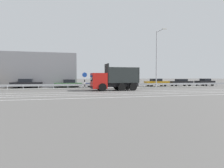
{
  "coord_description": "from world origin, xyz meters",
  "views": [
    {
      "loc": [
        -5.7,
        -25.06,
        1.85
      ],
      "look_at": [
        0.07,
        0.01,
        0.81
      ],
      "focal_mm": 28.0,
      "sensor_mm": 36.0,
      "label": 1
    }
  ],
  "objects": [
    {
      "name": "parked_car_7",
      "position": [
        15.89,
        6.36,
        0.75
      ],
      "size": [
        4.66,
        1.9,
        1.44
      ],
      "rotation": [
        0.0,
        0.0,
        1.56
      ],
      "color": "black",
      "rests_on": "ground_plane"
    },
    {
      "name": "background_building_0",
      "position": [
        -13.61,
        15.03,
        3.08
      ],
      "size": [
        17.49,
        15.76,
        6.16
      ],
      "primitive_type": "cube",
      "color": "gray",
      "rests_on": "ground_plane"
    },
    {
      "name": "lane_strip_3",
      "position": [
        0.09,
        -9.77,
        0.0
      ],
      "size": [
        63.86,
        0.16,
        0.01
      ],
      "primitive_type": "cube",
      "color": "silver",
      "rests_on": "ground_plane"
    },
    {
      "name": "median_road_sign",
      "position": [
        -3.8,
        1.73,
        1.37
      ],
      "size": [
        0.77,
        0.16,
        2.57
      ],
      "color": "white",
      "rests_on": "ground_plane"
    },
    {
      "name": "parked_car_2",
      "position": [
        -13.04,
        6.4,
        0.77
      ],
      "size": [
        4.94,
        2.26,
        1.55
      ],
      "rotation": [
        0.0,
        0.0,
        -1.5
      ],
      "color": "black",
      "rests_on": "ground_plane"
    },
    {
      "name": "parked_car_3",
      "position": [
        -6.28,
        6.15,
        0.71
      ],
      "size": [
        4.79,
        2.2,
        1.41
      ],
      "rotation": [
        0.0,
        0.0,
        1.65
      ],
      "color": "#335B33",
      "rests_on": "ground_plane"
    },
    {
      "name": "median_island",
      "position": [
        0.0,
        1.73,
        0.09
      ],
      "size": [
        35.12,
        1.1,
        0.18
      ],
      "primitive_type": "cube",
      "color": "gray",
      "rests_on": "ground_plane"
    },
    {
      "name": "ground_plane",
      "position": [
        0.0,
        0.0,
        0.0
      ],
      "size": [
        320.0,
        320.0,
        0.0
      ],
      "primitive_type": "plane",
      "color": "#605E5B"
    },
    {
      "name": "parked_car_8",
      "position": [
        21.57,
        6.29,
        0.77
      ],
      "size": [
        3.89,
        1.89,
        1.52
      ],
      "rotation": [
        0.0,
        0.0,
        1.61
      ],
      "color": "black",
      "rests_on": "ground_plane"
    },
    {
      "name": "lane_strip_2",
      "position": [
        0.09,
        -7.55,
        0.0
      ],
      "size": [
        63.86,
        0.16,
        0.01
      ],
      "primitive_type": "cube",
      "color": "silver",
      "rests_on": "ground_plane"
    },
    {
      "name": "dump_truck",
      "position": [
        -0.69,
        -1.74,
        1.27
      ],
      "size": [
        6.64,
        2.79,
        3.64
      ],
      "rotation": [
        0.0,
        0.0,
        1.6
      ],
      "color": "red",
      "rests_on": "ground_plane"
    },
    {
      "name": "parked_car_5",
      "position": [
        3.96,
        6.27,
        0.68
      ],
      "size": [
        4.89,
        2.01,
        1.35
      ],
      "rotation": [
        0.0,
        0.0,
        -1.63
      ],
      "color": "#A3A3A8",
      "rests_on": "ground_plane"
    },
    {
      "name": "street_lamp_1",
      "position": [
        8.07,
        1.5,
        5.24
      ],
      "size": [
        0.7,
        2.66,
        9.4
      ],
      "color": "#ADADB2",
      "rests_on": "ground_plane"
    },
    {
      "name": "lane_strip_0",
      "position": [
        0.09,
        -3.52,
        0.0
      ],
      "size": [
        63.86,
        0.16,
        0.01
      ],
      "primitive_type": "cube",
      "color": "silver",
      "rests_on": "ground_plane"
    },
    {
      "name": "lane_strip_1",
      "position": [
        0.09,
        -5.85,
        0.0
      ],
      "size": [
        63.86,
        0.16,
        0.01
      ],
      "primitive_type": "cube",
      "color": "silver",
      "rests_on": "ground_plane"
    },
    {
      "name": "median_guardrail",
      "position": [
        0.0,
        2.65,
        0.57
      ],
      "size": [
        63.86,
        0.09,
        0.78
      ],
      "color": "#9EA0A5",
      "rests_on": "ground_plane"
    },
    {
      "name": "parked_car_4",
      "position": [
        -1.29,
        6.54,
        0.68
      ],
      "size": [
        4.32,
        2.21,
        1.36
      ],
      "rotation": [
        0.0,
        0.0,
        1.49
      ],
      "color": "navy",
      "rests_on": "ground_plane"
    },
    {
      "name": "parked_car_6",
      "position": [
        10.47,
        6.28,
        0.77
      ],
      "size": [
        4.69,
        2.25,
        1.53
      ],
      "rotation": [
        0.0,
        0.0,
        -1.64
      ],
      "color": "#B27A14",
      "rests_on": "ground_plane"
    }
  ]
}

